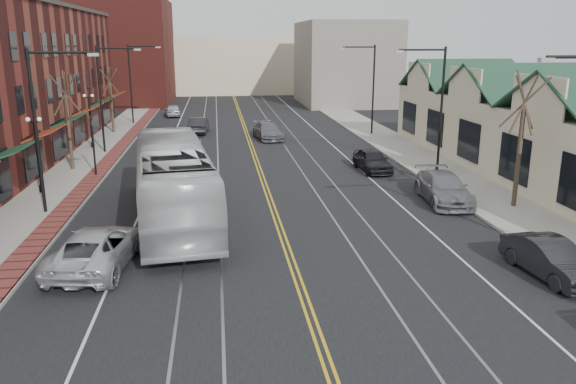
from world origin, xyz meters
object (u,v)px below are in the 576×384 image
object	(u,v)px
parked_car_c	(444,188)
parked_car_d	(372,160)
parked_suv	(97,248)
parked_car_b	(550,259)
transit_bus	(173,182)

from	to	relation	value
parked_car_c	parked_car_d	world-z (taller)	parked_car_c
parked_suv	parked_car_b	bearing A→B (deg)	177.26
parked_suv	parked_car_c	distance (m)	18.21
transit_bus	parked_car_b	size ratio (longest dim) A/B	3.20
parked_car_b	parked_car_d	xyz separation A→B (m)	(-1.80, 17.87, 0.04)
parked_car_c	transit_bus	bearing A→B (deg)	-169.30
transit_bus	parked_car_b	distance (m)	16.73
parked_suv	transit_bus	bearing A→B (deg)	-106.86
parked_car_d	transit_bus	bearing A→B (deg)	-146.51
parked_car_d	parked_car_c	bearing A→B (deg)	-79.87
transit_bus	parked_car_d	size ratio (longest dim) A/B	3.13
parked_car_b	parked_car_c	size ratio (longest dim) A/B	0.80
parked_car_b	parked_car_c	bearing A→B (deg)	84.19
parked_suv	parked_car_d	world-z (taller)	parked_suv
parked_suv	parked_car_b	distance (m)	17.07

